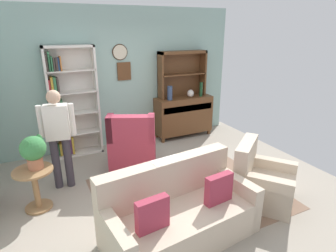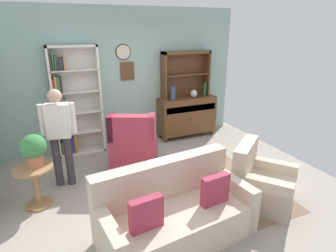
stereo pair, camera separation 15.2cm
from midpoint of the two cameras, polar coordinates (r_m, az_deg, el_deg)
ground_plane at (r=4.58m, az=0.85°, el=-12.35°), size 5.40×4.60×0.02m
wall_back at (r=5.98m, az=-7.82°, el=9.65°), size 5.00×0.09×2.80m
area_rug at (r=4.43m, az=4.95°, el=-13.47°), size 2.68×2.19×0.01m
bookshelf at (r=5.67m, az=-18.02°, el=4.28°), size 0.90×0.30×2.10m
sideboard at (r=6.43m, az=4.50°, el=2.27°), size 1.30×0.45×0.92m
sideboard_hutch at (r=6.30m, az=4.28°, el=11.71°), size 1.10×0.26×1.00m
vase_tall at (r=6.04m, az=1.73°, el=6.70°), size 0.11×0.11×0.30m
vase_round at (r=6.31m, az=5.96°, el=6.54°), size 0.15×0.15×0.17m
bottle_wine at (r=6.40m, az=8.12°, el=7.33°), size 0.07×0.07×0.32m
couch_floral at (r=3.49m, az=2.66°, el=-17.45°), size 1.88×1.04×0.90m
armchair_floral at (r=4.31m, az=19.31°, el=-11.16°), size 1.07×1.08×0.88m
wingback_chair at (r=5.00m, az=-6.05°, el=-4.49°), size 1.04×1.05×1.05m
plant_stand at (r=4.35m, az=-24.38°, el=-10.32°), size 0.52×0.52×0.60m
potted_plant_large at (r=4.16m, az=-24.63°, el=-4.05°), size 0.33×0.33×0.46m
person_reading at (r=4.54m, az=-20.29°, el=-1.06°), size 0.53×0.26×1.56m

